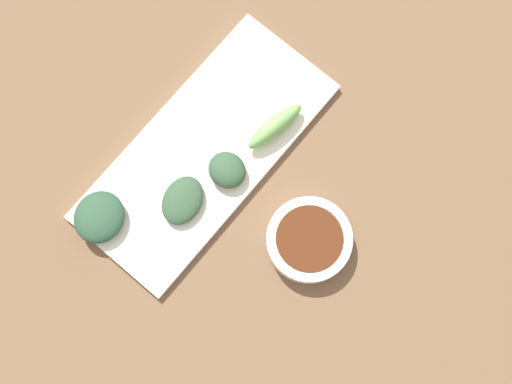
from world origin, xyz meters
The scene contains 7 objects.
tabletop centered at (0.00, 0.00, 0.01)m, with size 2.10×2.10×0.02m, color brown.
sauce_bowl centered at (-0.10, -0.02, 0.04)m, with size 0.11×0.11×0.03m.
serving_plate centered at (0.08, -0.03, 0.03)m, with size 0.16×0.37×0.01m, color silver.
broccoli_leafy_0 centered at (0.05, 0.04, 0.04)m, with size 0.05×0.07×0.02m, color #2F4E33.
broccoli_stalk_1 centered at (0.03, -0.11, 0.05)m, with size 0.02×0.09×0.03m, color #72AF59.
broccoli_leafy_2 centered at (0.04, -0.02, 0.05)m, with size 0.05×0.05×0.03m, color #2F5034.
broccoli_leafy_3 centered at (0.12, 0.13, 0.05)m, with size 0.06×0.07×0.03m, color #294B34.
Camera 1 is at (-0.13, 0.12, 0.93)m, focal length 49.42 mm.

